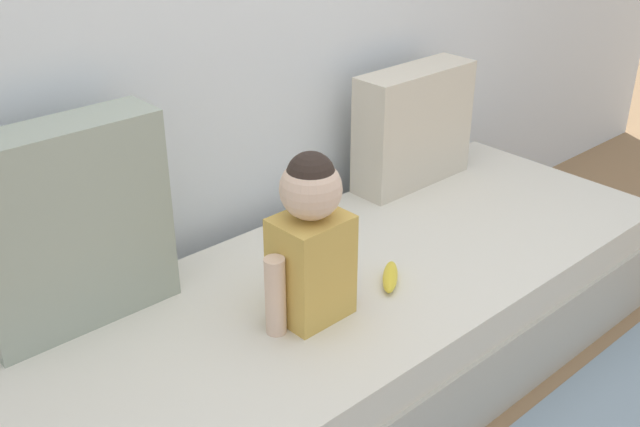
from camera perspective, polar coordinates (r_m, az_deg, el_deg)
The scene contains 6 objects.
ground_plane at distance 2.52m, azimuth 1.75°, elevation -12.62°, with size 12.00×12.00×0.00m, color #93704C.
couch at distance 2.39m, azimuth 1.81°, elevation -8.97°, with size 2.45×0.88×0.40m.
throw_pillow_left at distance 2.07m, azimuth -18.34°, elevation -0.94°, with size 0.52×0.16×0.56m, color #99A393.
throw_pillow_right at distance 2.84m, azimuth 7.08°, elevation 6.54°, with size 0.49×0.16×0.44m, color beige.
toddler at distance 1.99m, azimuth -0.68°, elevation -1.88°, with size 0.31×0.16×0.48m.
banana at distance 2.25m, azimuth 5.34°, elevation -4.79°, with size 0.17×0.04×0.04m, color yellow.
Camera 1 is at (-1.35, -1.39, 1.60)m, focal length 42.28 mm.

